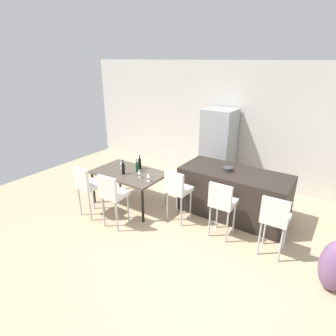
{
  "coord_description": "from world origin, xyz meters",
  "views": [
    {
      "loc": [
        1.91,
        -3.7,
        2.94
      ],
      "look_at": [
        -1.03,
        0.61,
        0.85
      ],
      "focal_mm": 29.44,
      "sensor_mm": 36.0,
      "label": 1
    }
  ],
  "objects_px": {
    "bar_chair_middle": "(222,201)",
    "refrigerator": "(218,147)",
    "floor_vase": "(335,265)",
    "wine_bottle_near": "(123,168)",
    "dining_chair_far": "(112,193)",
    "wine_bottle_far": "(137,167)",
    "wine_glass_left": "(121,163)",
    "wine_glass_right": "(139,172)",
    "dining_table": "(129,175)",
    "fruit_bowl": "(228,169)",
    "bar_chair_left": "(177,188)",
    "kitchen_island": "(233,193)",
    "dining_chair_near": "(87,184)",
    "bar_chair_right": "(275,217)",
    "wine_glass_end": "(148,175)",
    "wine_bottle_middle": "(140,163)"
  },
  "relations": [
    {
      "from": "dining_chair_far",
      "to": "wine_glass_left",
      "type": "relative_size",
      "value": 6.03
    },
    {
      "from": "bar_chair_left",
      "to": "bar_chair_middle",
      "type": "xyz_separation_m",
      "value": [
        0.89,
        -0.0,
        0.0
      ]
    },
    {
      "from": "dining_table",
      "to": "refrigerator",
      "type": "xyz_separation_m",
      "value": [
        1.03,
        2.12,
        0.24
      ]
    },
    {
      "from": "wine_glass_end",
      "to": "refrigerator",
      "type": "distance_m",
      "value": 2.29
    },
    {
      "from": "wine_bottle_far",
      "to": "floor_vase",
      "type": "height_order",
      "value": "wine_bottle_far"
    },
    {
      "from": "wine_glass_end",
      "to": "floor_vase",
      "type": "relative_size",
      "value": 0.18
    },
    {
      "from": "dining_chair_near",
      "to": "wine_bottle_near",
      "type": "distance_m",
      "value": 0.77
    },
    {
      "from": "bar_chair_middle",
      "to": "wine_bottle_near",
      "type": "distance_m",
      "value": 2.12
    },
    {
      "from": "dining_chair_far",
      "to": "wine_bottle_near",
      "type": "xyz_separation_m",
      "value": [
        -0.36,
        0.69,
        0.16
      ]
    },
    {
      "from": "dining_table",
      "to": "wine_glass_left",
      "type": "bearing_deg",
      "value": 163.25
    },
    {
      "from": "wine_bottle_near",
      "to": "refrigerator",
      "type": "distance_m",
      "value": 2.49
    },
    {
      "from": "bar_chair_left",
      "to": "wine_bottle_far",
      "type": "height_order",
      "value": "bar_chair_left"
    },
    {
      "from": "bar_chair_left",
      "to": "bar_chair_right",
      "type": "xyz_separation_m",
      "value": [
        1.76,
        -0.0,
        0.0
      ]
    },
    {
      "from": "wine_glass_right",
      "to": "wine_glass_end",
      "type": "height_order",
      "value": "same"
    },
    {
      "from": "dining_chair_near",
      "to": "wine_bottle_near",
      "type": "height_order",
      "value": "same"
    },
    {
      "from": "wine_bottle_far",
      "to": "wine_glass_right",
      "type": "height_order",
      "value": "wine_bottle_far"
    },
    {
      "from": "dining_chair_far",
      "to": "floor_vase",
      "type": "xyz_separation_m",
      "value": [
        3.5,
        0.57,
        -0.3
      ]
    },
    {
      "from": "bar_chair_right",
      "to": "wine_glass_end",
      "type": "distance_m",
      "value": 2.35
    },
    {
      "from": "refrigerator",
      "to": "floor_vase",
      "type": "height_order",
      "value": "refrigerator"
    },
    {
      "from": "wine_bottle_near",
      "to": "bar_chair_middle",
      "type": "bearing_deg",
      "value": 3.58
    },
    {
      "from": "fruit_bowl",
      "to": "floor_vase",
      "type": "bearing_deg",
      "value": -27.97
    },
    {
      "from": "bar_chair_right",
      "to": "dining_table",
      "type": "height_order",
      "value": "bar_chair_right"
    },
    {
      "from": "wine_bottle_far",
      "to": "fruit_bowl",
      "type": "distance_m",
      "value": 1.83
    },
    {
      "from": "dining_chair_near",
      "to": "wine_bottle_near",
      "type": "bearing_deg",
      "value": 65.12
    },
    {
      "from": "dining_table",
      "to": "refrigerator",
      "type": "bearing_deg",
      "value": 64.24
    },
    {
      "from": "kitchen_island",
      "to": "wine_glass_left",
      "type": "distance_m",
      "value": 2.41
    },
    {
      "from": "wine_bottle_middle",
      "to": "wine_glass_left",
      "type": "relative_size",
      "value": 1.75
    },
    {
      "from": "dining_chair_near",
      "to": "wine_glass_left",
      "type": "relative_size",
      "value": 6.03
    },
    {
      "from": "dining_chair_far",
      "to": "wine_bottle_middle",
      "type": "distance_m",
      "value": 1.14
    },
    {
      "from": "dining_chair_far",
      "to": "wine_bottle_middle",
      "type": "relative_size",
      "value": 3.44
    },
    {
      "from": "wine_bottle_middle",
      "to": "refrigerator",
      "type": "height_order",
      "value": "refrigerator"
    },
    {
      "from": "wine_bottle_middle",
      "to": "floor_vase",
      "type": "xyz_separation_m",
      "value": [
        3.76,
        -0.53,
        -0.47
      ]
    },
    {
      "from": "wine_bottle_near",
      "to": "refrigerator",
      "type": "bearing_deg",
      "value": 65.22
    },
    {
      "from": "bar_chair_right",
      "to": "wine_bottle_middle",
      "type": "relative_size",
      "value": 3.44
    },
    {
      "from": "kitchen_island",
      "to": "wine_bottle_middle",
      "type": "distance_m",
      "value": 2.02
    },
    {
      "from": "wine_bottle_near",
      "to": "floor_vase",
      "type": "height_order",
      "value": "wine_bottle_near"
    },
    {
      "from": "bar_chair_middle",
      "to": "wine_bottle_near",
      "type": "height_order",
      "value": "same"
    },
    {
      "from": "wine_glass_right",
      "to": "bar_chair_middle",
      "type": "bearing_deg",
      "value": 2.87
    },
    {
      "from": "wine_bottle_near",
      "to": "floor_vase",
      "type": "relative_size",
      "value": 0.33
    },
    {
      "from": "wine_glass_end",
      "to": "dining_chair_far",
      "type": "bearing_deg",
      "value": -112.01
    },
    {
      "from": "bar_chair_middle",
      "to": "refrigerator",
      "type": "height_order",
      "value": "refrigerator"
    },
    {
      "from": "kitchen_island",
      "to": "wine_bottle_middle",
      "type": "xyz_separation_m",
      "value": [
        -1.9,
        -0.57,
        0.4
      ]
    },
    {
      "from": "dining_table",
      "to": "fruit_bowl",
      "type": "xyz_separation_m",
      "value": [
        1.83,
        0.81,
        0.28
      ]
    },
    {
      "from": "dining_chair_far",
      "to": "wine_bottle_far",
      "type": "distance_m",
      "value": 0.98
    },
    {
      "from": "wine_bottle_middle",
      "to": "wine_bottle_near",
      "type": "distance_m",
      "value": 0.42
    },
    {
      "from": "wine_bottle_far",
      "to": "refrigerator",
      "type": "bearing_deg",
      "value": 65.97
    },
    {
      "from": "floor_vase",
      "to": "wine_glass_left",
      "type": "bearing_deg",
      "value": 175.27
    },
    {
      "from": "dining_chair_far",
      "to": "kitchen_island",
      "type": "bearing_deg",
      "value": 45.39
    },
    {
      "from": "bar_chair_middle",
      "to": "wine_bottle_near",
      "type": "relative_size",
      "value": 3.39
    },
    {
      "from": "bar_chair_middle",
      "to": "dining_chair_far",
      "type": "bearing_deg",
      "value": -155.01
    }
  ]
}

